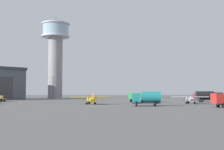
% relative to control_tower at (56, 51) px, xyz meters
% --- Properties ---
extents(ground_plane, '(400.00, 400.00, 0.00)m').
position_rel_control_tower_xyz_m(ground_plane, '(17.60, -67.15, -20.49)').
color(ground_plane, '#60605E').
extents(control_tower, '(12.10, 12.10, 36.70)m').
position_rel_control_tower_xyz_m(control_tower, '(0.00, 0.00, 0.00)').
color(control_tower, gray).
rests_on(control_tower, ground_plane).
extents(airplane_silver, '(8.70, 6.82, 2.56)m').
position_rel_control_tower_xyz_m(airplane_silver, '(40.35, -58.74, -19.29)').
color(airplane_silver, '#B7BABF').
rests_on(airplane_silver, ground_plane).
extents(airplane_yellow, '(8.80, 6.88, 2.59)m').
position_rel_control_tower_xyz_m(airplane_yellow, '(16.72, -61.05, -19.28)').
color(airplane_yellow, gold).
rests_on(airplane_yellow, ground_plane).
extents(truck_fuel_tanker_black, '(7.25, 3.49, 3.04)m').
position_rel_control_tower_xyz_m(truck_fuel_tanker_black, '(49.19, -47.04, -18.78)').
color(truck_fuel_tanker_black, '#38383D').
rests_on(truck_fuel_tanker_black, ground_plane).
extents(truck_fuel_tanker_teal, '(5.94, 3.53, 2.94)m').
position_rel_control_tower_xyz_m(truck_fuel_tanker_teal, '(28.16, -68.72, -18.85)').
color(truck_fuel_tanker_teal, '#38383D').
rests_on(truck_fuel_tanker_teal, ground_plane).
extents(truck_box_green, '(5.91, 6.48, 2.63)m').
position_rel_control_tower_xyz_m(truck_box_green, '(29.64, -48.10, -18.94)').
color(truck_box_green, '#38383D').
rests_on(truck_box_green, ground_plane).
extents(light_post_west, '(0.44, 0.44, 9.76)m').
position_rel_control_tower_xyz_m(light_post_west, '(1.13, -13.39, -14.75)').
color(light_post_west, '#38383D').
rests_on(light_post_west, ground_plane).
extents(traffic_cone_near_left, '(0.36, 0.36, 0.63)m').
position_rel_control_tower_xyz_m(traffic_cone_near_left, '(0.73, -58.50, -20.17)').
color(traffic_cone_near_left, black).
rests_on(traffic_cone_near_left, ground_plane).
extents(traffic_cone_mid_apron, '(0.36, 0.36, 0.70)m').
position_rel_control_tower_xyz_m(traffic_cone_mid_apron, '(26.77, -61.53, -20.14)').
color(traffic_cone_mid_apron, black).
rests_on(traffic_cone_mid_apron, ground_plane).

